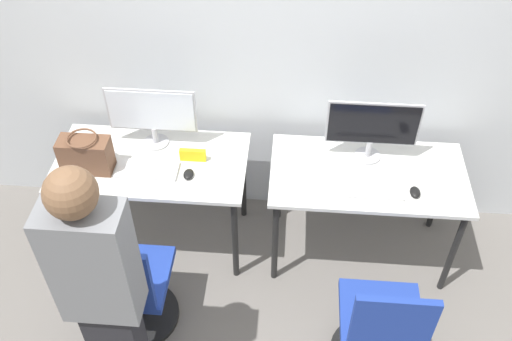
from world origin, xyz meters
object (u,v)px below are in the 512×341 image
(person_left, at_px, (102,290))
(handbag, at_px, (86,154))
(keyboard_right, at_px, (371,189))
(office_chair_left, at_px, (130,290))
(mouse_left, at_px, (188,174))
(office_chair_right, at_px, (380,332))
(keyboard_left, at_px, (147,170))
(monitor_left, at_px, (152,114))
(mouse_right, at_px, (415,192))
(monitor_right, at_px, (373,127))

(person_left, height_order, handbag, person_left)
(keyboard_right, bearing_deg, office_chair_left, -158.07)
(mouse_left, distance_m, keyboard_right, 1.07)
(office_chair_left, relative_size, handbag, 2.91)
(keyboard_right, distance_m, office_chair_right, 0.80)
(keyboard_left, xyz_separation_m, keyboard_right, (1.33, -0.05, 0.00))
(keyboard_left, bearing_deg, mouse_left, -5.22)
(mouse_left, bearing_deg, monitor_left, 131.86)
(monitor_left, distance_m, office_chair_right, 1.82)
(monitor_left, height_order, handbag, monitor_left)
(keyboard_left, relative_size, office_chair_left, 0.43)
(office_chair_left, height_order, office_chair_right, same)
(mouse_right, bearing_deg, office_chair_left, -161.67)
(office_chair_right, height_order, handbag, handbag)
(keyboard_left, relative_size, monitor_right, 0.68)
(mouse_right, bearing_deg, mouse_left, 178.11)
(monitor_left, xyz_separation_m, office_chair_left, (-0.02, -0.86, -0.61))
(keyboard_left, xyz_separation_m, monitor_right, (1.33, 0.24, 0.22))
(office_chair_left, xyz_separation_m, office_chair_right, (1.41, -0.15, 0.00))
(monitor_left, xyz_separation_m, mouse_right, (1.58, -0.33, -0.22))
(mouse_left, bearing_deg, keyboard_right, -1.68)
(monitor_right, bearing_deg, office_chair_right, -86.60)
(mouse_left, distance_m, mouse_right, 1.33)
(office_chair_left, xyz_separation_m, handbag, (-0.33, 0.59, 0.49))
(keyboard_right, xyz_separation_m, mouse_right, (0.25, -0.01, 0.01))
(office_chair_left, bearing_deg, mouse_left, 64.42)
(keyboard_left, relative_size, person_left, 0.23)
(person_left, bearing_deg, mouse_left, 76.01)
(handbag, bearing_deg, mouse_left, -1.70)
(office_chair_left, relative_size, office_chair_right, 1.00)
(monitor_right, distance_m, mouse_right, 0.45)
(mouse_right, bearing_deg, handbag, 178.17)
(mouse_right, distance_m, handbag, 1.94)
(office_chair_left, bearing_deg, person_left, -83.67)
(person_left, relative_size, keyboard_right, 4.40)
(keyboard_left, bearing_deg, handbag, -179.15)
(monitor_left, relative_size, mouse_left, 6.09)
(keyboard_left, distance_m, handbag, 0.37)
(monitor_right, relative_size, mouse_right, 6.09)
(monitor_left, bearing_deg, keyboard_right, -13.38)
(monitor_right, height_order, mouse_right, monitor_right)
(mouse_left, relative_size, office_chair_right, 0.10)
(keyboard_right, height_order, handbag, handbag)
(office_chair_left, height_order, keyboard_right, office_chair_left)
(monitor_left, relative_size, mouse_right, 6.09)
(person_left, bearing_deg, office_chair_right, 8.89)
(mouse_right, bearing_deg, keyboard_left, 177.57)
(office_chair_left, bearing_deg, monitor_right, 31.80)
(mouse_left, relative_size, person_left, 0.05)
(office_chair_left, distance_m, monitor_right, 1.70)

